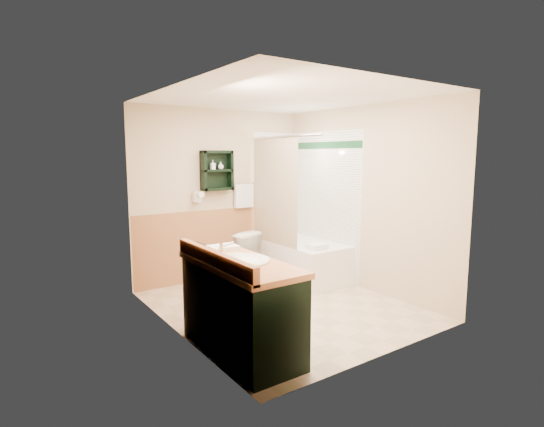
{
  "coord_description": "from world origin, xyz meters",
  "views": [
    {
      "loc": [
        -2.84,
        -3.85,
        1.76
      ],
      "look_at": [
        -0.01,
        0.2,
        1.08
      ],
      "focal_mm": 28.0,
      "sensor_mm": 36.0,
      "label": 1
    }
  ],
  "objects": [
    {
      "name": "ceiling",
      "position": [
        0.0,
        0.0,
        2.42
      ],
      "size": [
        2.6,
        3.0,
        0.04
      ],
      "primitive_type": "cube",
      "color": "white",
      "rests_on": "back_wall"
    },
    {
      "name": "tub_towel",
      "position": [
        0.77,
        0.29,
        0.57
      ],
      "size": [
        0.24,
        0.2,
        0.07
      ],
      "primitive_type": "cube",
      "color": "white",
      "rests_on": "bathtub"
    },
    {
      "name": "curtain_rod",
      "position": [
        0.53,
        0.75,
        2.0
      ],
      "size": [
        0.03,
        1.6,
        0.03
      ],
      "primitive_type": "cylinder",
      "rotation": [
        1.57,
        0.0,
        0.0
      ],
      "color": "silver",
      "rests_on": "back_wall"
    },
    {
      "name": "vanity_book",
      "position": [
        -1.16,
        0.06,
        0.96
      ],
      "size": [
        0.18,
        0.02,
        0.24
      ],
      "primitive_type": "imported",
      "rotation": [
        0.0,
        0.0,
        -0.01
      ],
      "color": "black",
      "rests_on": "vanity"
    },
    {
      "name": "bathtub",
      "position": [
        0.93,
        0.84,
        0.27
      ],
      "size": [
        0.8,
        1.5,
        0.53
      ],
      "primitive_type": "cube",
      "color": "white",
      "rests_on": "ground"
    },
    {
      "name": "wainscot_back",
      "position": [
        0.0,
        1.49,
        0.5
      ],
      "size": [
        2.58,
        2.58,
        1.0
      ],
      "primitive_type": null,
      "color": "tan",
      "rests_on": "back_wall"
    },
    {
      "name": "tile_back",
      "position": [
        1.03,
        1.48,
        1.05
      ],
      "size": [
        0.95,
        0.95,
        2.1
      ],
      "primitive_type": null,
      "color": "white",
      "rests_on": "back_wall"
    },
    {
      "name": "left_wall",
      "position": [
        -1.32,
        0.0,
        1.2
      ],
      "size": [
        0.04,
        3.0,
        2.4
      ],
      "primitive_type": "cube",
      "color": "beige",
      "rests_on": "ground"
    },
    {
      "name": "right_wall",
      "position": [
        1.32,
        0.0,
        1.2
      ],
      "size": [
        0.04,
        3.0,
        2.4
      ],
      "primitive_type": "cube",
      "color": "beige",
      "rests_on": "ground"
    },
    {
      "name": "tile_right",
      "position": [
        1.28,
        0.75,
        1.05
      ],
      "size": [
        1.5,
        1.5,
        2.1
      ],
      "primitive_type": null,
      "color": "white",
      "rests_on": "right_wall"
    },
    {
      "name": "mirror_glass",
      "position": [
        -1.27,
        -0.55,
        1.5
      ],
      "size": [
        1.2,
        1.2,
        0.9
      ],
      "primitive_type": null,
      "color": "white",
      "rests_on": "left_wall"
    },
    {
      "name": "soap_bottle_b",
      "position": [
        -0.04,
        1.4,
        1.6
      ],
      "size": [
        0.09,
        0.11,
        0.08
      ],
      "primitive_type": "imported",
      "rotation": [
        0.0,
        0.0,
        -0.1
      ],
      "color": "white",
      "rests_on": "wall_shelf"
    },
    {
      "name": "toilet",
      "position": [
        -0.0,
        1.17,
        0.36
      ],
      "size": [
        0.59,
        0.82,
        0.73
      ],
      "primitive_type": "imported",
      "rotation": [
        0.0,
        0.0,
        3.41
      ],
      "color": "white",
      "rests_on": "ground"
    },
    {
      "name": "shower_curtain",
      "position": [
        0.53,
        0.92,
        1.15
      ],
      "size": [
        1.05,
        1.05,
        1.7
      ],
      "primitive_type": null,
      "color": "#C4B794",
      "rests_on": "curtain_rod"
    },
    {
      "name": "tile_accent",
      "position": [
        1.27,
        0.75,
        1.9
      ],
      "size": [
        1.5,
        1.5,
        0.1
      ],
      "primitive_type": null,
      "color": "#134524",
      "rests_on": "right_wall"
    },
    {
      "name": "floor",
      "position": [
        0.0,
        0.0,
        0.0
      ],
      "size": [
        3.0,
        3.0,
        0.0
      ],
      "primitive_type": "plane",
      "color": "beige",
      "rests_on": "ground"
    },
    {
      "name": "wall_shelf",
      "position": [
        -0.1,
        1.41,
        1.55
      ],
      "size": [
        0.45,
        0.15,
        0.55
      ],
      "primitive_type": "cube",
      "color": "black",
      "rests_on": "back_wall"
    },
    {
      "name": "counter_towel",
      "position": [
        -0.9,
        -0.22,
        0.86
      ],
      "size": [
        0.27,
        0.21,
        0.04
      ],
      "primitive_type": "cube",
      "color": "white",
      "rests_on": "vanity"
    },
    {
      "name": "soap_bottle_a",
      "position": [
        -0.17,
        1.4,
        1.59
      ],
      "size": [
        0.06,
        0.13,
        0.06
      ],
      "primitive_type": "imported",
      "rotation": [
        0.0,
        0.0,
        0.04
      ],
      "color": "white",
      "rests_on": "wall_shelf"
    },
    {
      "name": "hair_dryer",
      "position": [
        -0.4,
        1.43,
        1.2
      ],
      "size": [
        0.1,
        0.24,
        0.18
      ],
      "primitive_type": null,
      "color": "white",
      "rests_on": "back_wall"
    },
    {
      "name": "back_wall",
      "position": [
        0.0,
        1.52,
        1.2
      ],
      "size": [
        2.6,
        0.04,
        2.4
      ],
      "primitive_type": "cube",
      "color": "beige",
      "rests_on": "ground"
    },
    {
      "name": "mirror_frame",
      "position": [
        -1.27,
        -0.55,
        1.5
      ],
      "size": [
        1.3,
        1.3,
        1.0
      ],
      "primitive_type": null,
      "color": "brown",
      "rests_on": "left_wall"
    },
    {
      "name": "wainscot_left",
      "position": [
        -1.29,
        0.0,
        0.5
      ],
      "size": [
        2.98,
        2.98,
        1.0
      ],
      "primitive_type": null,
      "color": "tan",
      "rests_on": "left_wall"
    },
    {
      "name": "towel_bar",
      "position": [
        0.35,
        1.45,
        1.35
      ],
      "size": [
        0.4,
        0.06,
        0.4
      ],
      "primitive_type": null,
      "color": "white",
      "rests_on": "back_wall"
    },
    {
      "name": "vanity",
      "position": [
        -0.99,
        -0.72,
        0.42
      ],
      "size": [
        0.59,
        1.32,
        0.84
      ],
      "primitive_type": "cube",
      "color": "black",
      "rests_on": "ground"
    }
  ]
}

